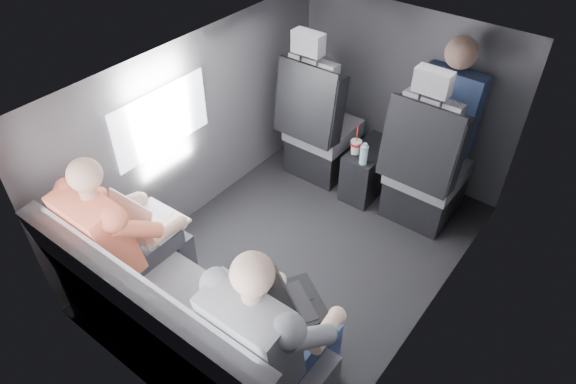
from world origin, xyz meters
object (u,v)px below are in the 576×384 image
Objects in this scene: soda_cup at (356,147)px; passenger_rear_right at (272,334)px; front_seat_right at (424,174)px; water_bottle at (364,154)px; laptop_black at (293,303)px; passenger_rear_left at (123,236)px; laptop_white at (146,220)px; center_console at (369,170)px; rear_bench at (183,330)px; passenger_front_right at (447,114)px; front_seat_left at (319,131)px.

passenger_rear_right is at bearing -70.83° from soda_cup.
water_bottle is (-0.41, -0.15, 0.08)m from front_seat_right.
passenger_rear_left is at bearing -169.11° from laptop_black.
water_bottle is 0.40× the size of laptop_black.
passenger_rear_left is (-1.02, -0.20, -0.01)m from laptop_black.
front_seat_right reaches higher than passenger_rear_right.
laptop_white is at bearing -105.84° from soda_cup.
passenger_rear_right is at bearing -73.84° from center_console.
soda_cup is (-0.51, -0.09, 0.06)m from front_seat_right.
center_console is 1.39× the size of laptop_white.
laptop_black is at bearing -69.57° from soda_cup.
front_seat_right is 0.52m from soda_cup.
laptop_white is at bearing -106.63° from center_console.
center_console is 0.30m from soda_cup.
water_bottle is (0.04, 1.75, 0.17)m from rear_bench.
passenger_rear_left is (-0.96, -1.81, 0.22)m from front_seat_right.
passenger_front_right reaches higher than center_console.
water_bottle is at bearing -133.63° from passenger_front_right.
laptop_black is (0.05, -1.61, 0.23)m from front_seat_right.
passenger_rear_right is at bearing -81.12° from laptop_black.
center_console is 1.96m from passenger_rear_left.
passenger_rear_left is at bearing -104.77° from soda_cup.
water_bottle is 0.19× the size of passenger_front_right.
front_seat_left is at bearing 167.00° from soda_cup.
front_seat_left is 2.07m from passenger_rear_right.
center_console is at bearing 74.42° from passenger_rear_left.
front_seat_left is at bearing 162.68° from water_bottle.
laptop_white is 0.83× the size of laptop_black.
center_console is at bearing 64.41° from soda_cup.
laptop_white is 2.13m from passenger_front_right.
front_seat_right is 1.06× the size of passenger_rear_left.
passenger_rear_right is (0.99, -1.81, 0.23)m from front_seat_left.
soda_cup is at bearing -170.07° from front_seat_right.
passenger_rear_left is 1.05m from passenger_rear_right.
front_seat_right is at bearing 59.93° from laptop_white.
water_bottle is at bearing 69.93° from laptop_white.
front_seat_right is 0.44m from passenger_front_right.
water_bottle is (0.10, -0.06, 0.01)m from soda_cup.
passenger_rear_right is at bearing 10.09° from rear_bench.
laptop_white is (-0.50, -1.69, 0.43)m from center_console.
passenger_front_right is at bearing 46.37° from water_bottle.
front_seat_right is 1.43× the size of passenger_front_right.
center_console is 0.30× the size of rear_bench.
passenger_front_right is (0.39, 0.41, 0.28)m from water_bottle.
front_seat_right is at bearing 0.00° from front_seat_left.
rear_bench is 1.34× the size of passenger_rear_left.
center_console is at bearing 174.93° from front_seat_right.
soda_cup is at bearing -115.59° from center_console.
passenger_rear_right reaches higher than center_console.
center_console is 1.81m from laptop_white.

